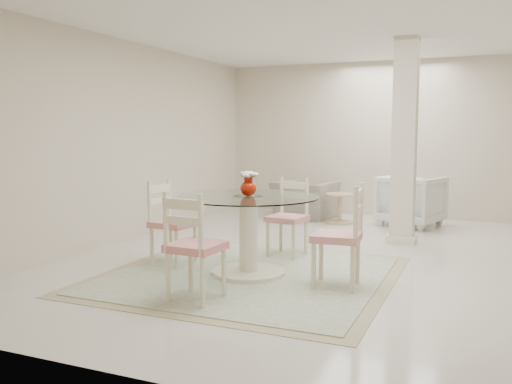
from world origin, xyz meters
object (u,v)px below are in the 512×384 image
at_px(red_vase, 249,183).
at_px(column, 404,142).
at_px(dining_chair_east, 344,228).
at_px(armchair_white, 411,200).
at_px(dining_table, 248,235).
at_px(side_table, 340,210).
at_px(dining_chair_west, 168,216).
at_px(dining_chair_south, 191,239).
at_px(recliner_taupe, 305,200).
at_px(dining_chair_north, 290,211).

bearing_deg(red_vase, column, 63.03).
distance_m(dining_chair_east, armchair_white, 3.84).
bearing_deg(dining_table, armchair_white, 72.89).
bearing_deg(dining_chair_east, side_table, -170.22).
relative_size(dining_chair_west, armchair_white, 1.18).
relative_size(dining_chair_south, recliner_taupe, 1.11).
height_order(dining_table, dining_chair_north, dining_chair_north).
relative_size(dining_chair_east, armchair_white, 1.24).
relative_size(dining_chair_east, side_table, 2.25).
distance_m(dining_chair_east, recliner_taupe, 4.28).
height_order(dining_chair_east, recliner_taupe, dining_chair_east).
xyz_separation_m(column, side_table, (-1.15, 1.14, -1.12)).
height_order(dining_chair_west, recliner_taupe, dining_chair_west).
relative_size(dining_chair_north, armchair_white, 1.16).
bearing_deg(armchair_white, red_vase, 91.44).
relative_size(dining_chair_north, dining_chair_south, 0.96).
xyz_separation_m(column, dining_table, (-1.21, -2.38, -0.93)).
distance_m(dining_chair_west, side_table, 3.61).
bearing_deg(dining_chair_north, dining_chair_south, -87.94).
height_order(dining_chair_north, dining_chair_west, dining_chair_west).
height_order(column, recliner_taupe, column).
bearing_deg(dining_chair_north, dining_chair_east, -42.53).
bearing_deg(dining_chair_west, armchair_white, -24.48).
distance_m(red_vase, side_table, 3.60).
relative_size(armchair_white, side_table, 1.81).
bearing_deg(recliner_taupe, dining_chair_south, 107.10).
relative_size(dining_chair_south, side_table, 2.20).
height_order(dining_chair_east, dining_chair_north, dining_chair_east).
bearing_deg(armchair_white, column, 110.84).
relative_size(dining_table, dining_chair_south, 1.34).
bearing_deg(side_table, red_vase, -91.05).
xyz_separation_m(armchair_white, side_table, (-1.09, -0.24, -0.18)).
xyz_separation_m(dining_chair_south, armchair_white, (1.24, 4.77, -0.16)).
bearing_deg(dining_chair_south, red_vase, -91.39).
height_order(dining_table, side_table, dining_table).
bearing_deg(dining_table, dining_chair_east, -4.28).
bearing_deg(armchair_white, recliner_taupe, 15.02).
bearing_deg(dining_chair_east, red_vase, -99.20).
xyz_separation_m(recliner_taupe, side_table, (0.71, -0.35, -0.09)).
height_order(dining_chair_east, armchair_white, dining_chair_east).
bearing_deg(dining_chair_south, dining_chair_north, -91.32).
bearing_deg(column, dining_chair_south, -110.97).
xyz_separation_m(dining_table, dining_chair_north, (0.09, 1.01, 0.12)).
bearing_deg(dining_chair_south, recliner_taupe, -79.85).
height_order(dining_table, recliner_taupe, dining_table).
xyz_separation_m(dining_chair_west, armchair_white, (2.17, 3.67, -0.15)).
bearing_deg(armchair_white, dining_chair_east, 106.42).
xyz_separation_m(red_vase, armchair_white, (1.15, 3.76, -0.56)).
distance_m(dining_chair_north, dining_chair_west, 1.44).
distance_m(dining_chair_east, dining_chair_west, 2.04).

